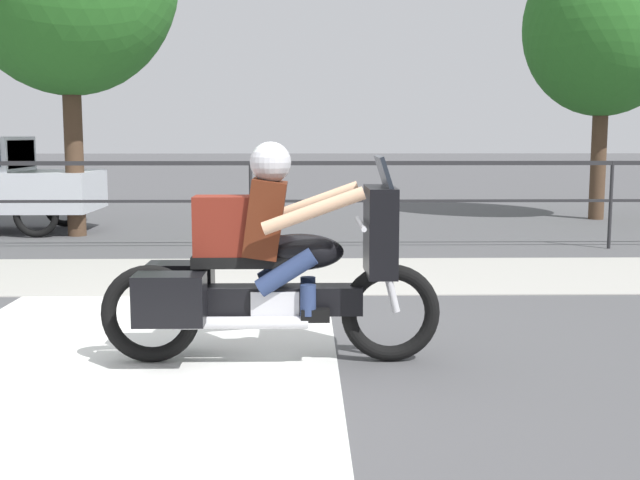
# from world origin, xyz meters

# --- Properties ---
(ground_plane) EXTENTS (120.00, 120.00, 0.00)m
(ground_plane) POSITION_xyz_m (0.00, 0.00, 0.00)
(ground_plane) COLOR #4C4C4F
(sidewalk_band) EXTENTS (44.00, 2.40, 0.01)m
(sidewalk_band) POSITION_xyz_m (0.00, 3.40, 0.01)
(sidewalk_band) COLOR #A8A59E
(sidewalk_band) RESTS_ON ground
(crosswalk_band) EXTENTS (3.08, 6.00, 0.01)m
(crosswalk_band) POSITION_xyz_m (-0.55, -0.20, 0.00)
(crosswalk_band) COLOR silver
(crosswalk_band) RESTS_ON ground
(fence_railing) EXTENTS (36.00, 0.05, 1.25)m
(fence_railing) POSITION_xyz_m (0.00, 5.50, 0.98)
(fence_railing) COLOR #232326
(fence_railing) RESTS_ON ground
(motorcycle) EXTENTS (2.43, 0.76, 1.58)m
(motorcycle) POSITION_xyz_m (0.51, -0.14, 0.71)
(motorcycle) COLOR black
(motorcycle) RESTS_ON ground
(tree_behind_sign) EXTENTS (2.99, 2.99, 5.24)m
(tree_behind_sign) POSITION_xyz_m (6.34, 9.43, 3.58)
(tree_behind_sign) COLOR #473323
(tree_behind_sign) RESTS_ON ground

